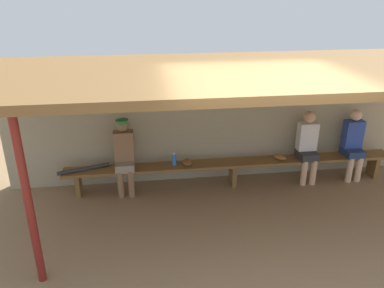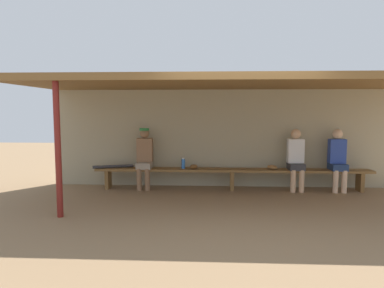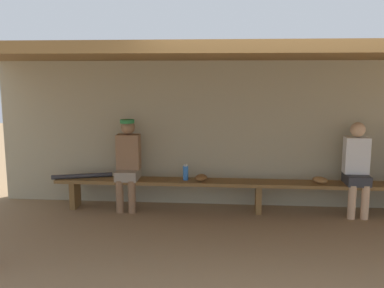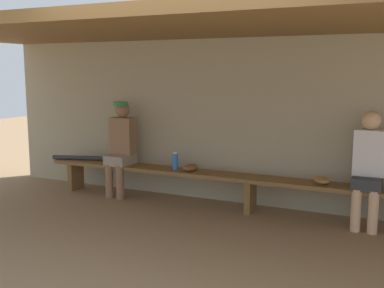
{
  "view_description": "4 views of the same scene",
  "coord_description": "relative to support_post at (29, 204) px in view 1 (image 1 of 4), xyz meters",
  "views": [
    {
      "loc": [
        -1.58,
        -4.59,
        3.46
      ],
      "look_at": [
        -0.79,
        1.27,
        0.97
      ],
      "focal_mm": 36.17,
      "sensor_mm": 36.0,
      "label": 1
    },
    {
      "loc": [
        -0.49,
        -5.98,
        1.75
      ],
      "look_at": [
        -0.85,
        1.12,
        1.05
      ],
      "focal_mm": 32.51,
      "sensor_mm": 36.0,
      "label": 2
    },
    {
      "loc": [
        -0.45,
        -4.64,
        2.04
      ],
      "look_at": [
        -0.93,
        1.06,
        1.08
      ],
      "focal_mm": 40.64,
      "sensor_mm": 36.0,
      "label": 3
    },
    {
      "loc": [
        1.73,
        -3.92,
        1.77
      ],
      "look_at": [
        -0.76,
        1.44,
        0.84
      ],
      "focal_mm": 43.49,
      "sensor_mm": 36.0,
      "label": 4
    }
  ],
  "objects": [
    {
      "name": "support_post",
      "position": [
        0.0,
        0.0,
        0.0
      ],
      "size": [
        0.1,
        0.1,
        2.2
      ],
      "primitive_type": "cylinder",
      "color": "maroon",
      "rests_on": "ground"
    },
    {
      "name": "ground_plane",
      "position": [
        2.93,
        0.55,
        -1.1
      ],
      "size": [
        24.0,
        24.0,
        0.0
      ],
      "primitive_type": "plane",
      "color": "#8C6D4C"
    },
    {
      "name": "baseball_bat",
      "position": [
        0.3,
        2.1,
        -0.61
      ],
      "size": [
        0.87,
        0.33,
        0.07
      ],
      "primitive_type": "cylinder",
      "rotation": [
        0.0,
        1.57,
        0.3
      ],
      "color": "#333338",
      "rests_on": "bench"
    },
    {
      "name": "baseball_glove_dark_brown",
      "position": [
        2.09,
        2.1,
        -0.6
      ],
      "size": [
        0.2,
        0.26,
        0.09
      ],
      "primitive_type": "ellipsoid",
      "rotation": [
        0.0,
        0.0,
        1.44
      ],
      "color": "brown",
      "rests_on": "bench"
    },
    {
      "name": "dugout_roof",
      "position": [
        2.93,
        1.25,
        1.16
      ],
      "size": [
        8.0,
        2.8,
        0.12
      ],
      "primitive_type": "cube",
      "color": "brown",
      "rests_on": "back_wall"
    },
    {
      "name": "player_shirtless_tan",
      "position": [
        5.19,
        2.1,
        -0.37
      ],
      "size": [
        0.34,
        0.42,
        1.34
      ],
      "color": "navy",
      "rests_on": "ground"
    },
    {
      "name": "bench",
      "position": [
        2.93,
        2.1,
        -0.71
      ],
      "size": [
        6.0,
        0.36,
        0.46
      ],
      "color": "brown",
      "rests_on": "ground"
    },
    {
      "name": "player_in_white",
      "position": [
        4.3,
        2.1,
        -0.37
      ],
      "size": [
        0.34,
        0.42,
        1.34
      ],
      "color": "#333338",
      "rests_on": "ground"
    },
    {
      "name": "player_near_post",
      "position": [
        1.0,
        2.1,
        -0.35
      ],
      "size": [
        0.34,
        0.42,
        1.34
      ],
      "color": "gray",
      "rests_on": "ground"
    },
    {
      "name": "water_bottle_green",
      "position": [
        1.86,
        2.11,
        -0.53
      ],
      "size": [
        0.08,
        0.08,
        0.23
      ],
      "color": "blue",
      "rests_on": "bench"
    },
    {
      "name": "back_wall",
      "position": [
        2.93,
        2.55,
        0.0
      ],
      "size": [
        8.0,
        0.2,
        2.2
      ],
      "primitive_type": "cube",
      "color": "tan",
      "rests_on": "ground"
    },
    {
      "name": "baseball_glove_tan",
      "position": [
        3.8,
        2.09,
        -0.6
      ],
      "size": [
        0.28,
        0.29,
        0.09
      ],
      "primitive_type": "ellipsoid",
      "rotation": [
        0.0,
        0.0,
        2.25
      ],
      "color": "olive",
      "rests_on": "bench"
    }
  ]
}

